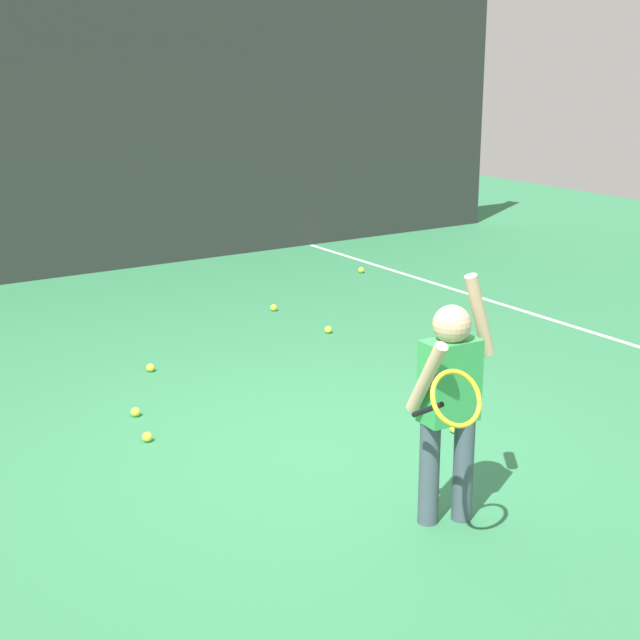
# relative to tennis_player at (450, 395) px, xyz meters

# --- Properties ---
(ground_plane) EXTENTS (20.00, 20.00, 0.00)m
(ground_plane) POSITION_rel_tennis_player_xyz_m (-0.05, 1.18, -0.73)
(ground_plane) COLOR #2D7247
(court_line_sideline) EXTENTS (0.05, 9.00, 0.00)m
(court_line_sideline) POSITION_rel_tennis_player_xyz_m (3.42, 2.18, -0.72)
(court_line_sideline) COLOR white
(court_line_sideline) RESTS_ON ground
(back_fence_windscreen) EXTENTS (12.66, 0.08, 3.17)m
(back_fence_windscreen) POSITION_rel_tennis_player_xyz_m (-0.05, 6.74, 0.86)
(back_fence_windscreen) COLOR #282D2B
(back_fence_windscreen) RESTS_ON ground
(fence_post_2) EXTENTS (0.09, 0.09, 3.32)m
(fence_post_2) POSITION_rel_tennis_player_xyz_m (-0.05, 6.80, 0.93)
(fence_post_2) COLOR slate
(fence_post_2) RESTS_ON ground
(fence_post_3) EXTENTS (0.09, 0.09, 3.32)m
(fence_post_3) POSITION_rel_tennis_player_xyz_m (3.04, 6.80, 0.93)
(fence_post_3) COLOR slate
(fence_post_3) RESTS_ON ground
(fence_post_4) EXTENTS (0.09, 0.09, 3.32)m
(fence_post_4) POSITION_rel_tennis_player_xyz_m (6.13, 6.80, 0.93)
(fence_post_4) COLOR slate
(fence_post_4) RESTS_ON ground
(tennis_player) EXTENTS (0.74, 0.57, 1.35)m
(tennis_player) POSITION_rel_tennis_player_xyz_m (0.00, 0.00, 0.00)
(tennis_player) COLOR #3F4C59
(tennis_player) RESTS_ON ground
(tennis_ball_1) EXTENTS (0.07, 0.07, 0.07)m
(tennis_ball_1) POSITION_rel_tennis_player_xyz_m (-0.32, 3.18, -0.69)
(tennis_ball_1) COLOR #CCE033
(tennis_ball_1) RESTS_ON ground
(tennis_ball_2) EXTENTS (0.07, 0.07, 0.07)m
(tennis_ball_2) POSITION_rel_tennis_player_xyz_m (-0.79, 2.35, -0.69)
(tennis_ball_2) COLOR #CCE033
(tennis_ball_2) RESTS_ON ground
(tennis_ball_3) EXTENTS (0.07, 0.07, 0.07)m
(tennis_ball_3) POSITION_rel_tennis_player_xyz_m (-0.90, 1.90, -0.69)
(tennis_ball_3) COLOR #CCE033
(tennis_ball_3) RESTS_ON ground
(tennis_ball_4) EXTENTS (0.07, 0.07, 0.07)m
(tennis_ball_4) POSITION_rel_tennis_player_xyz_m (3.05, 5.05, -0.69)
(tennis_ball_4) COLOR #CCE033
(tennis_ball_4) RESTS_ON ground
(tennis_ball_5) EXTENTS (0.07, 0.07, 0.07)m
(tennis_ball_5) POSITION_rel_tennis_player_xyz_m (0.86, 0.92, -0.69)
(tennis_ball_5) COLOR #CCE033
(tennis_ball_5) RESTS_ON ground
(tennis_ball_6) EXTENTS (0.07, 0.07, 0.07)m
(tennis_ball_6) POSITION_rel_tennis_player_xyz_m (1.43, 3.29, -0.69)
(tennis_ball_6) COLOR #CCE033
(tennis_ball_6) RESTS_ON ground
(tennis_ball_7) EXTENTS (0.07, 0.07, 0.07)m
(tennis_ball_7) POSITION_rel_tennis_player_xyz_m (1.40, 4.20, -0.69)
(tennis_ball_7) COLOR #CCE033
(tennis_ball_7) RESTS_ON ground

